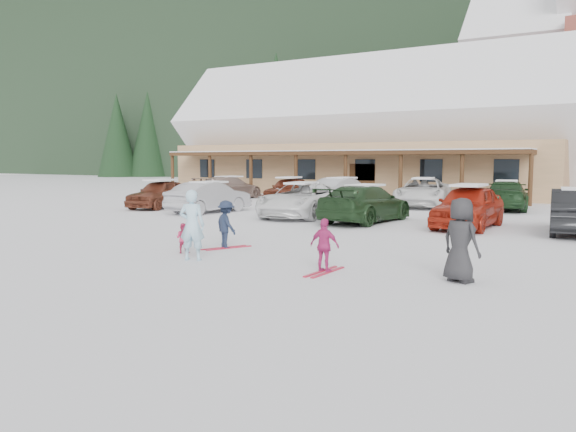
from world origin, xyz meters
The scene contains 22 objects.
ground centered at (0.00, 0.00, 0.00)m, with size 160.00×160.00×0.00m, color white.
forested_hillside centered at (0.00, 85.00, 19.00)m, with size 300.00×70.00×38.00m, color black.
day_lodge centered at (-9.00, 27.96, 3.94)m, with size 29.12×12.50×10.38m.
conifer_0 centered at (-26.00, 30.00, 5.69)m, with size 4.40×4.40×10.20m.
conifer_2 centered at (-30.00, 42.00, 6.83)m, with size 5.28×5.28×12.24m.
adult_skier centered at (-1.25, -0.98, 0.87)m, with size 0.63×0.42×1.74m, color #ACDBF1.
toddler_red centered at (-2.16, -0.29, 0.40)m, with size 0.39×0.30×0.80m, color #D22D5D.
child_navy centered at (-1.66, 0.95, 0.67)m, with size 0.86×0.50×1.33m, color #19233A.
skis_child_navy centered at (-1.66, 0.95, 0.01)m, with size 0.20×1.40×0.03m, color #B61A33.
child_magenta centered at (2.22, -0.68, 0.59)m, with size 0.70×0.29×1.19m, color #C02A74.
skis_child_magenta centered at (2.22, -0.68, 0.01)m, with size 0.20×1.40×0.03m, color #B61A33.
bystander_dark centered at (5.00, -0.16, 0.85)m, with size 0.83×0.54×1.70m, color #272729.
parked_car_0 centered at (-12.49, 9.84, 0.72)m, with size 1.71×4.25×1.45m, color brown.
parked_car_1 centered at (-8.79, 9.13, 0.72)m, with size 1.52×4.36×1.44m, color #A5A5AA.
parked_car_2 centered at (-4.08, 9.57, 0.74)m, with size 2.45×5.31×1.48m, color white.
parked_car_3 centered at (-0.92, 9.04, 0.74)m, with size 2.06×5.07×1.47m, color #203B1E.
parked_car_4 centered at (3.02, 9.22, 0.78)m, with size 1.84×4.57×1.56m, color #AE2513.
parked_car_7 centered at (-13.49, 17.04, 0.71)m, with size 1.99×4.90×1.42m, color gray.
parked_car_8 centered at (-9.17, 17.12, 0.72)m, with size 1.69×4.21×1.43m, color maroon.
parked_car_9 centered at (-5.57, 16.85, 0.74)m, with size 1.56×4.47×1.47m, color #A5A6AA.
parked_car_10 centered at (-1.18, 17.45, 0.75)m, with size 2.50×5.43×1.51m, color white.
parked_car_11 centered at (2.91, 17.70, 0.72)m, with size 2.01×4.95×1.44m, color #1B391C.
Camera 1 is at (7.68, -11.48, 2.45)m, focal length 35.00 mm.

